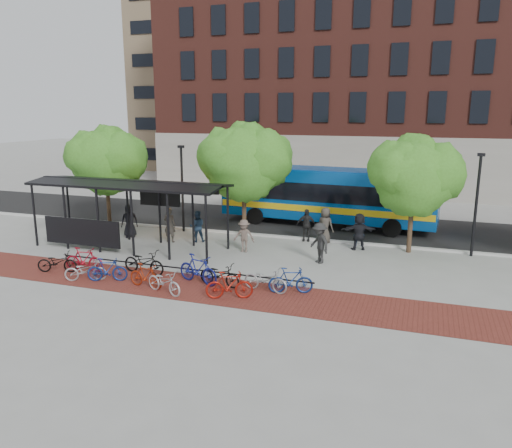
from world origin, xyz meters
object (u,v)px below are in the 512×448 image
(tree_c, at_px, (416,174))
(lamp_post_left, at_px, (182,186))
(pedestrian_7, at_px, (359,231))
(pedestrian_4, at_px, (306,225))
(pedestrian_2, at_px, (197,226))
(pedestrian_6, at_px, (325,225))
(tree_a, at_px, (107,158))
(bike_5, at_px, (146,276))
(pedestrian_5, at_px, (359,232))
(bike_4, at_px, (144,262))
(bus, at_px, (327,193))
(bike_11, at_px, (291,280))
(tree_b, at_px, (246,160))
(lamp_post_right, at_px, (476,202))
(bike_6, at_px, (164,282))
(bike_1, at_px, (84,260))
(bike_3, at_px, (107,270))
(pedestrian_1, at_px, (170,225))
(bike_9, at_px, (229,285))
(pedestrian_3, at_px, (244,236))
(bike_7, at_px, (198,269))
(bike_0, at_px, (57,262))
(bus_shelter, at_px, (126,191))
(pedestrian_0, at_px, (129,221))
(bike_8, at_px, (220,275))
(bike_10, at_px, (266,279))
(pedestrian_9, at_px, (319,243))
(bike_2, at_px, (86,270))

(tree_c, distance_m, lamp_post_left, 13.16)
(pedestrian_7, bearing_deg, pedestrian_4, -18.95)
(pedestrian_2, xyz_separation_m, pedestrian_6, (6.71, 2.14, 0.10))
(tree_a, relative_size, bike_5, 3.62)
(pedestrian_5, bearing_deg, bike_4, 19.28)
(bus, distance_m, bike_11, 12.41)
(tree_b, height_order, lamp_post_right, tree_b)
(bike_6, distance_m, pedestrian_7, 11.58)
(lamp_post_right, bearing_deg, pedestrian_7, 179.21)
(bike_1, bearing_deg, bike_3, -120.24)
(bike_1, height_order, pedestrian_1, pedestrian_1)
(bike_9, xyz_separation_m, pedestrian_4, (0.80, 9.47, 0.35))
(bike_3, height_order, pedestrian_5, pedestrian_5)
(tree_c, xyz_separation_m, pedestrian_6, (-4.55, 0.45, -3.08))
(pedestrian_2, xyz_separation_m, pedestrian_4, (5.64, 2.14, 0.03))
(lamp_post_right, relative_size, pedestrian_3, 3.01)
(bike_1, height_order, pedestrian_7, pedestrian_7)
(bike_6, distance_m, bike_7, 1.69)
(tree_b, distance_m, bike_0, 11.14)
(bus_shelter, xyz_separation_m, bus, (8.94, 8.41, -0.94))
(bike_6, height_order, pedestrian_0, pedestrian_0)
(bike_7, bearing_deg, pedestrian_4, 0.04)
(tree_c, bearing_deg, lamp_post_right, 4.91)
(bike_3, distance_m, bike_7, 3.91)
(bike_5, xyz_separation_m, bike_8, (2.78, 1.19, -0.02))
(bike_10, relative_size, pedestrian_5, 0.99)
(tree_b, relative_size, lamp_post_left, 1.26)
(bike_7, height_order, bike_10, bike_7)
(bus, xyz_separation_m, pedestrian_4, (-0.33, -4.13, -1.15))
(tree_a, xyz_separation_m, lamp_post_right, (20.91, 0.25, -1.49))
(pedestrian_4, height_order, pedestrian_9, pedestrian_9)
(pedestrian_4, bearing_deg, bike_7, -116.92)
(bike_10, distance_m, pedestrian_7, 8.56)
(tree_b, xyz_separation_m, bike_1, (-4.86, -8.05, -3.90))
(tree_b, xyz_separation_m, pedestrian_3, (0.88, -2.73, -3.61))
(bus_shelter, xyz_separation_m, bike_2, (1.23, -5.25, -2.54))
(bike_4, bearing_deg, tree_a, 48.47)
(pedestrian_2, distance_m, pedestrian_4, 6.04)
(tree_b, distance_m, bike_9, 10.17)
(tree_c, height_order, pedestrian_9, tree_c)
(tree_b, relative_size, bike_4, 3.09)
(tree_b, xyz_separation_m, pedestrian_6, (4.45, 0.45, -3.49))
(tree_c, bearing_deg, bike_5, -138.30)
(bike_3, xyz_separation_m, bike_6, (3.00, -0.49, -0.03))
(bike_5, height_order, bike_7, bike_7)
(tree_c, distance_m, bike_10, 10.10)
(bike_9, bearing_deg, tree_b, -5.28)
(pedestrian_7, bearing_deg, pedestrian_9, 52.68)
(bus, distance_m, pedestrian_7, 5.13)
(bike_11, bearing_deg, tree_b, 12.79)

